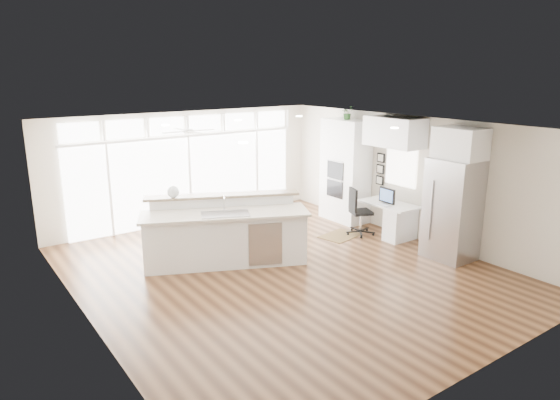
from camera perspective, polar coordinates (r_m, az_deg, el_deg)
floor at (r=9.44m, az=0.42°, el=-8.17°), size 7.00×8.00×0.02m
ceiling at (r=8.75m, az=0.45°, el=8.41°), size 7.00×8.00×0.02m
wall_back at (r=12.38m, az=-10.52°, el=3.72°), size 7.00×0.04×2.70m
wall_front at (r=6.38m, az=22.23°, el=-7.71°), size 7.00×0.04×2.70m
wall_left at (r=7.58m, az=-21.57°, el=-4.12°), size 0.04×8.00×2.70m
wall_right at (r=11.36m, az=14.90°, el=2.48°), size 0.04×8.00×2.70m
glass_wall at (r=12.39m, az=-10.33°, el=2.32°), size 5.80×0.06×2.08m
transom_row at (r=12.18m, az=-10.62°, el=8.44°), size 5.90×0.06×0.40m
desk_window at (r=11.48m, az=13.69°, el=3.70°), size 0.04×0.85×0.85m
ceiling_fan at (r=10.93m, az=-10.47°, el=8.28°), size 1.16×1.16×0.32m
recessed_lights at (r=8.91m, az=-0.31°, el=8.39°), size 3.40×3.00×0.02m
oven_cabinet at (r=12.35m, az=7.47°, el=3.34°), size 0.64×1.20×2.50m
desk_nook at (r=11.51m, az=12.25°, el=-2.18°), size 0.72×1.30×0.76m
upper_cabinets at (r=11.14m, az=12.95°, el=7.59°), size 0.64×1.30×0.64m
refrigerator at (r=10.34m, az=19.10°, el=-1.02°), size 0.76×0.90×2.00m
fridge_cabinet at (r=10.14m, az=19.91°, el=6.13°), size 0.64×0.90×0.60m
framed_photos at (r=11.91m, az=11.40°, el=3.49°), size 0.06×0.22×0.80m
kitchen_island at (r=9.64m, az=-6.26°, el=-3.69°), size 3.39×2.42×1.26m
rug at (r=11.41m, az=6.87°, el=-4.07°), size 0.99×0.80×0.01m
office_chair at (r=11.44m, az=9.26°, el=-1.32°), size 0.71×0.69×1.08m
fishbowl at (r=9.81m, az=-12.12°, el=0.93°), size 0.31×0.31×0.23m
monitor at (r=11.30m, az=12.14°, el=0.51°), size 0.10×0.46×0.38m
keyboard at (r=11.23m, az=11.50°, el=-0.51°), size 0.14×0.33×0.02m
potted_plant at (r=12.15m, az=7.69°, el=9.70°), size 0.32×0.35×0.25m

